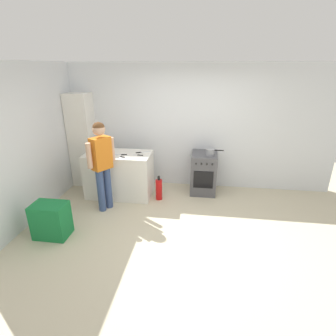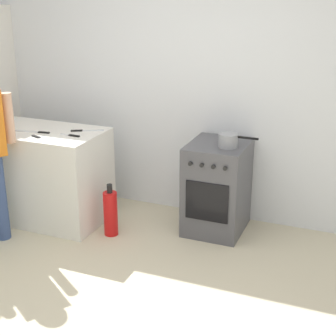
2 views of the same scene
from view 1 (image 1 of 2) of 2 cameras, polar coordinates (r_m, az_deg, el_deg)
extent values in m
plane|color=beige|center=(4.36, 2.49, -13.94)|extent=(8.00, 8.00, 0.00)
cube|color=silver|center=(5.64, 4.62, 8.81)|extent=(6.00, 0.10, 2.60)
cube|color=silver|center=(5.05, -27.70, 4.92)|extent=(0.10, 3.10, 2.60)
cube|color=silver|center=(5.44, -10.50, -1.39)|extent=(1.30, 0.70, 0.90)
cube|color=#4C4C51|center=(5.54, 7.73, -1.06)|extent=(0.52, 0.60, 0.85)
cube|color=black|center=(5.27, 7.68, -2.57)|extent=(0.39, 0.01, 0.36)
cylinder|color=black|center=(5.28, 6.67, 2.74)|extent=(0.17, 0.17, 0.01)
cylinder|color=black|center=(5.28, 9.22, 2.61)|extent=(0.17, 0.17, 0.01)
cylinder|color=black|center=(5.51, 6.74, 3.53)|extent=(0.17, 0.17, 0.01)
cylinder|color=black|center=(5.51, 9.18, 3.41)|extent=(0.17, 0.17, 0.01)
cylinder|color=black|center=(5.13, 6.12, 0.95)|extent=(0.04, 0.02, 0.04)
cylinder|color=black|center=(5.13, 7.29, 0.90)|extent=(0.04, 0.02, 0.04)
cylinder|color=black|center=(5.13, 8.45, 0.84)|extent=(0.04, 0.02, 0.04)
cylinder|color=black|center=(5.13, 9.61, 0.78)|extent=(0.04, 0.02, 0.04)
cylinder|color=gray|center=(5.31, 9.14, 3.46)|extent=(0.17, 0.17, 0.12)
cylinder|color=black|center=(5.31, 11.07, 3.80)|extent=(0.18, 0.02, 0.02)
cube|color=silver|center=(4.97, -8.71, 2.13)|extent=(0.14, 0.08, 0.01)
cube|color=black|center=(5.04, -9.85, 2.37)|extent=(0.11, 0.06, 0.01)
cube|color=silver|center=(5.21, -11.46, 2.85)|extent=(0.24, 0.07, 0.01)
cube|color=black|center=(5.17, -9.56, 2.89)|extent=(0.11, 0.04, 0.01)
cube|color=silver|center=(5.14, -7.20, 2.85)|extent=(0.10, 0.03, 0.01)
cube|color=black|center=(5.10, -6.09, 2.81)|extent=(0.11, 0.03, 0.01)
cube|color=silver|center=(5.30, -4.80, 3.52)|extent=(0.19, 0.12, 0.01)
cube|color=black|center=(5.26, -6.43, 3.37)|extent=(0.11, 0.07, 0.01)
cylinder|color=#384C7A|center=(4.93, -14.40, -4.77)|extent=(0.13, 0.13, 0.81)
cylinder|color=#384C7A|center=(5.01, -12.92, -4.18)|extent=(0.13, 0.13, 0.81)
cube|color=orange|center=(4.72, -14.38, 3.11)|extent=(0.35, 0.39, 0.57)
cylinder|color=tan|center=(4.59, -16.81, 2.56)|extent=(0.09, 0.09, 0.44)
cylinder|color=tan|center=(4.85, -12.11, 4.00)|extent=(0.09, 0.09, 0.44)
sphere|color=tan|center=(4.61, -14.86, 8.15)|extent=(0.22, 0.22, 0.22)
sphere|color=brown|center=(4.60, -14.89, 8.39)|extent=(0.21, 0.21, 0.21)
cylinder|color=red|center=(5.25, -1.99, -4.72)|extent=(0.13, 0.13, 0.42)
cylinder|color=black|center=(5.15, -2.03, -2.22)|extent=(0.05, 0.05, 0.08)
cube|color=#197238|center=(4.60, -23.83, -11.82)|extent=(0.52, 0.36, 0.28)
cube|color=#197238|center=(4.46, -24.37, -8.79)|extent=(0.52, 0.36, 0.28)
cube|color=silver|center=(6.03, -18.12, 5.71)|extent=(0.48, 0.44, 2.00)
camera|label=2|loc=(1.58, 62.49, -1.20)|focal=55.00mm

